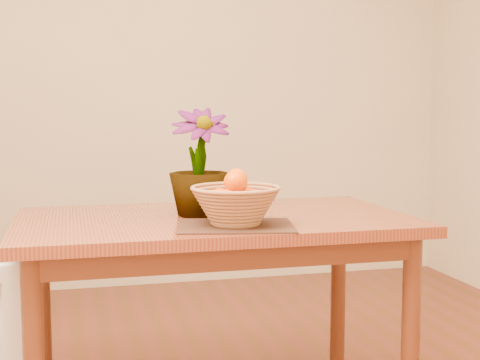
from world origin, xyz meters
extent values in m
cube|color=beige|center=(0.00, 2.25, 1.35)|extent=(4.00, 0.02, 2.70)
cube|color=brown|center=(0.00, 0.30, 0.73)|extent=(1.40, 0.80, 0.04)
cube|color=#542713|center=(0.00, 0.30, 0.67)|extent=(1.28, 0.68, 0.08)
cylinder|color=#542713|center=(0.62, -0.02, 0.35)|extent=(0.06, 0.06, 0.71)
cylinder|color=#542713|center=(-0.62, 0.62, 0.35)|extent=(0.06, 0.06, 0.71)
cylinder|color=#542713|center=(0.62, 0.62, 0.35)|extent=(0.06, 0.06, 0.71)
cube|color=#3E2116|center=(0.02, 0.07, 0.75)|extent=(0.43, 0.35, 0.01)
cylinder|color=#A86D46|center=(0.02, 0.07, 0.76)|extent=(0.15, 0.15, 0.01)
sphere|color=#EF4D03|center=(0.02, 0.07, 0.84)|extent=(0.06, 0.06, 0.06)
sphere|color=#EF4D03|center=(0.07, 0.12, 0.84)|extent=(0.07, 0.07, 0.07)
sphere|color=#EF4D03|center=(-0.02, 0.12, 0.84)|extent=(0.07, 0.07, 0.07)
sphere|color=#EF4D03|center=(-0.02, 0.03, 0.84)|extent=(0.07, 0.07, 0.07)
sphere|color=#EF4D03|center=(0.07, 0.03, 0.84)|extent=(0.07, 0.07, 0.07)
sphere|color=#EF4D03|center=(0.03, 0.10, 0.90)|extent=(0.07, 0.07, 0.07)
sphere|color=#EF4D03|center=(0.01, 0.04, 0.90)|extent=(0.07, 0.07, 0.07)
imported|color=#164A15|center=(-0.05, 0.33, 0.95)|extent=(0.23, 0.23, 0.39)
camera|label=1|loc=(-0.50, -2.03, 1.13)|focal=50.00mm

